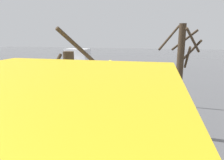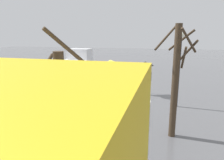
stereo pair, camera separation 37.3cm
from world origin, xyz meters
name	(u,v)px [view 1 (the left image)]	position (x,y,z in m)	size (l,w,h in m)	color
ground_plane	(114,93)	(0.00, 0.00, 0.00)	(90.00, 90.00, 0.00)	#5B5B5E
slush_patch_near_cluster	(128,85)	(-0.57, -2.22, 0.00)	(1.72, 1.72, 0.01)	silver
slush_patch_under_van	(32,97)	(4.66, 2.16, 0.00)	(2.79, 2.79, 0.01)	#ADAFB5
slush_patch_mid_street	(37,106)	(3.53, 3.42, 0.00)	(2.92, 2.92, 0.01)	#ADAFB5
cargo_van_parked_right	(70,69)	(3.88, -1.71, 1.18)	(2.22, 5.35, 2.60)	white
shopping_cart_vendor	(123,85)	(-0.61, 0.20, 0.57)	(0.58, 0.84, 1.04)	#1951B2
hand_dolly_boxes	(104,85)	(0.55, 0.59, 0.66)	(0.66, 0.80, 1.32)	#515156
pedestrian_pink_side	(110,68)	(0.41, -0.39, 1.58)	(1.04, 1.04, 2.15)	black
pedestrian_black_side	(145,70)	(-1.96, -0.04, 1.57)	(1.04, 1.04, 2.15)	black
bare_tree_near	(179,77)	(-3.49, 5.13, 2.24)	(1.46, 1.43, 4.12)	#423323
bare_tree_far	(71,117)	(-0.79, 8.52, 1.85)	(1.27, 1.25, 3.89)	#423323
street_lamp	(180,62)	(-3.80, 1.75, 2.37)	(0.28, 0.28, 3.86)	#2D2D33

